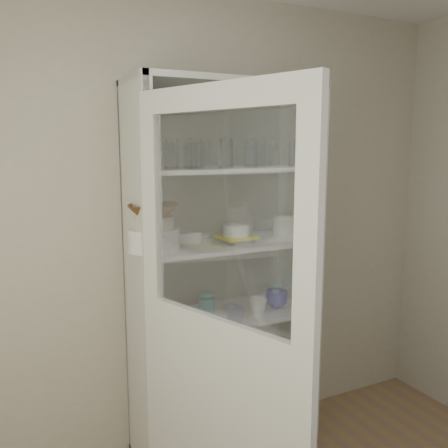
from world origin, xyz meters
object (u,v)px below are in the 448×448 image
plate_stack_back (183,236)px  measuring_cups (191,320)px  plate_stack_front (154,239)px  cream_bowl (154,222)px  white_ramekin (236,230)px  pantry_cabinet (219,295)px  goblet_3 (272,151)px  cupboard_door (219,372)px  mug_blue (277,299)px  tin_box (275,362)px  goblet_1 (226,150)px  mug_teal (276,294)px  cream_dish (223,373)px  glass_platter (236,240)px  white_canister (152,312)px  grey_bowl_stack (285,225)px  teal_jar (207,304)px  mug_white (258,306)px  goblet_2 (250,151)px  yellow_trivet (236,237)px  goblet_0 (160,150)px  terracotta_bowl (153,210)px

plate_stack_back → measuring_cups: (-0.04, -0.18, -0.41)m
plate_stack_front → plate_stack_back: bearing=36.9°
cream_bowl → white_ramekin: (0.47, 0.03, -0.08)m
pantry_cabinet → goblet_3: size_ratio=12.56×
cupboard_door → mug_blue: size_ratio=16.10×
white_ramekin → tin_box: (0.28, 0.03, -0.83)m
pantry_cabinet → plate_stack_back: (-0.19, 0.05, 0.35)m
goblet_1 → mug_teal: bearing=-10.1°
cream_dish → plate_stack_front: bearing=-171.3°
cream_bowl → glass_platter: bearing=3.3°
white_ramekin → white_canister: white_ramekin is taller
measuring_cups → cream_dish: measuring_cups is taller
goblet_3 → glass_platter: size_ratio=0.52×
tin_box → mug_blue: bearing=-119.6°
goblet_1 → tin_box: 1.29m
grey_bowl_stack → teal_jar: bearing=176.1°
cupboard_door → cream_bowl: cupboard_door is taller
mug_white → measuring_cups: (-0.38, 0.04, -0.03)m
goblet_2 → cream_bowl: bearing=-168.5°
cupboard_door → white_ramekin: (0.40, 0.62, 0.45)m
glass_platter → mug_blue: size_ratio=2.57×
glass_platter → yellow_trivet: (0.00, 0.00, 0.02)m
goblet_0 → cupboard_door: bearing=-92.3°
pantry_cabinet → cream_bowl: (-0.41, -0.12, 0.46)m
goblet_0 → cream_bowl: bearing=-120.3°
goblet_1 → plate_stack_back: (-0.24, 0.03, -0.46)m
goblet_2 → cream_bowl: 0.71m
plate_stack_front → white_canister: (0.00, 0.07, -0.39)m
goblet_3 → mug_teal: goblet_3 is taller
goblet_0 → mug_teal: 1.08m
goblet_3 → yellow_trivet: (-0.28, -0.10, -0.46)m
cupboard_door → grey_bowl_stack: 1.07m
goblet_1 → yellow_trivet: (0.01, -0.10, -0.46)m
pantry_cabinet → goblet_3: (0.34, 0.01, 0.80)m
grey_bowl_stack → mug_white: (-0.24, -0.11, -0.42)m
plate_stack_front → teal_jar: size_ratio=2.44×
cream_bowl → teal_jar: 0.59m
grey_bowl_stack → teal_jar: (-0.48, 0.03, -0.41)m
goblet_0 → mug_teal: goblet_0 is taller
terracotta_bowl → tin_box: terracotta_bowl is taller
white_ramekin → plate_stack_back: bearing=152.0°
mug_blue → cupboard_door: bearing=-158.3°
goblet_2 → mug_white: bearing=-103.3°
cream_dish → yellow_trivet: bearing=-30.2°
cream_bowl → measuring_cups: 0.55m
terracotta_bowl → white_canister: (-0.00, 0.07, -0.54)m
teal_jar → cream_dish: 0.43m
mug_blue → goblet_2: bearing=110.0°
mug_teal → white_canister: bearing=176.8°
white_ramekin → tin_box: bearing=5.3°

